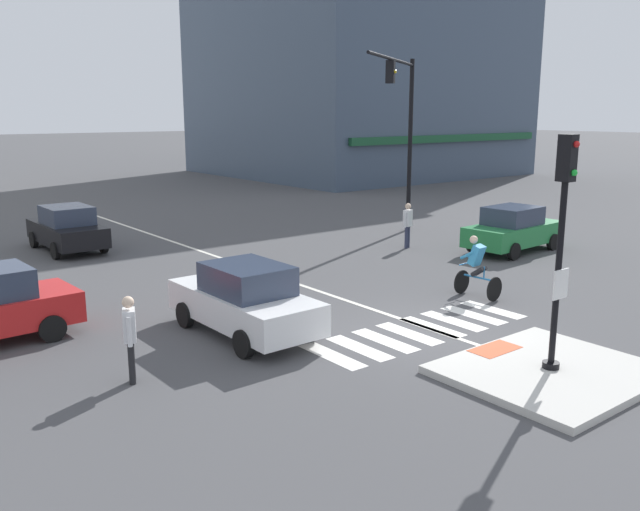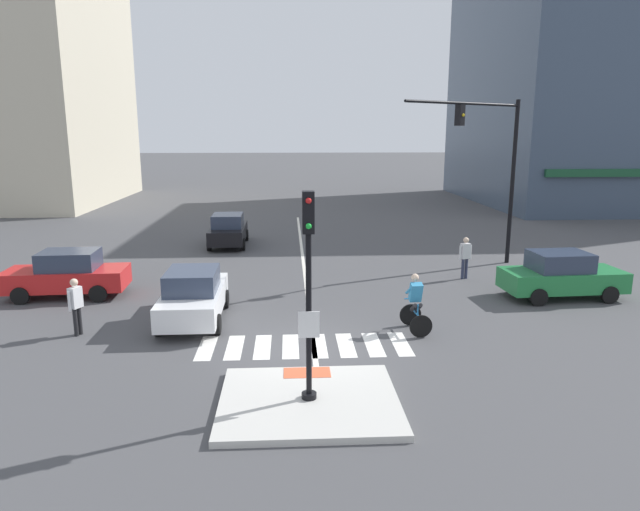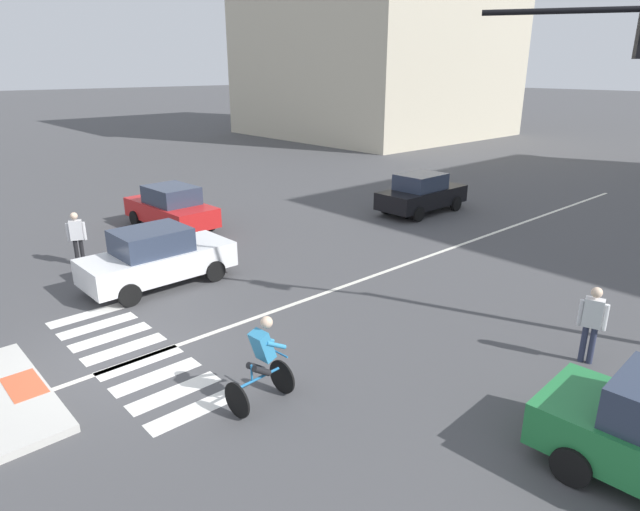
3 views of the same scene
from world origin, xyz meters
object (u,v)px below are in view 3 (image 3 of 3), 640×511
at_px(cyclist, 262,360).
at_px(pedestrian_waiting_far_side, 592,319).
at_px(pedestrian_at_curb_left, 77,234).
at_px(car_red_cross_left, 171,208).
at_px(car_white_westbound_near, 157,257).
at_px(car_black_westbound_distant, 422,193).

xyz_separation_m(cyclist, pedestrian_waiting_far_side, (3.28, 5.83, 0.11)).
height_order(cyclist, pedestrian_at_curb_left, cyclist).
bearing_deg(pedestrian_waiting_far_side, car_red_cross_left, -173.63).
distance_m(car_white_westbound_near, car_black_westbound_distant, 11.89).
bearing_deg(car_red_cross_left, pedestrian_waiting_far_side, 6.37).
relative_size(car_black_westbound_distant, pedestrian_waiting_far_side, 2.46).
height_order(pedestrian_at_curb_left, pedestrian_waiting_far_side, same).
distance_m(car_white_westbound_near, pedestrian_at_curb_left, 3.30).
distance_m(car_white_westbound_near, cyclist, 6.69).
xyz_separation_m(car_red_cross_left, cyclist, (11.45, -4.18, 0.06)).
bearing_deg(cyclist, car_red_cross_left, 159.93).
xyz_separation_m(car_black_westbound_distant, pedestrian_waiting_far_side, (10.02, -7.29, 0.17)).
height_order(car_black_westbound_distant, cyclist, cyclist).
relative_size(car_white_westbound_near, car_red_cross_left, 0.99).
relative_size(car_black_westbound_distant, cyclist, 2.45).
relative_size(cyclist, pedestrian_waiting_far_side, 1.01).
relative_size(pedestrian_at_curb_left, pedestrian_waiting_far_side, 1.00).
bearing_deg(cyclist, car_black_westbound_distant, 117.18).
bearing_deg(car_red_cross_left, pedestrian_at_curb_left, -66.51).
height_order(car_white_westbound_near, cyclist, cyclist).
bearing_deg(pedestrian_waiting_far_side, pedestrian_at_curb_left, -156.43).
height_order(car_red_cross_left, cyclist, cyclist).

